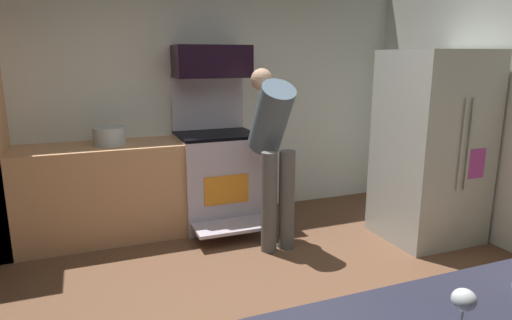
% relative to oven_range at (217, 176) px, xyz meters
% --- Properties ---
extents(wall_back, '(5.20, 0.12, 2.60)m').
position_rel_oven_range_xyz_m(wall_back, '(-0.27, 0.37, 0.79)').
color(wall_back, silver).
rests_on(wall_back, ground).
extents(lower_cabinet_run, '(2.40, 0.60, 0.90)m').
position_rel_oven_range_xyz_m(lower_cabinet_run, '(-1.17, 0.01, -0.06)').
color(lower_cabinet_run, tan).
rests_on(lower_cabinet_run, ground).
extents(oven_range, '(0.76, 0.99, 1.49)m').
position_rel_oven_range_xyz_m(oven_range, '(0.00, 0.00, 0.00)').
color(oven_range, silver).
rests_on(oven_range, ground).
extents(microwave, '(0.74, 0.38, 0.31)m').
position_rel_oven_range_xyz_m(microwave, '(0.00, 0.09, 1.14)').
color(microwave, black).
rests_on(microwave, oven_range).
extents(refrigerator, '(0.83, 0.78, 1.75)m').
position_rel_oven_range_xyz_m(refrigerator, '(1.76, -1.07, 0.37)').
color(refrigerator, '#B7BDB7').
rests_on(refrigerator, ground).
extents(person_cook, '(0.31, 0.62, 1.59)m').
position_rel_oven_range_xyz_m(person_cook, '(0.31, -0.71, 0.43)').
color(person_cook, '#595959').
rests_on(person_cook, ground).
extents(wine_glass_mid, '(0.07, 0.07, 0.15)m').
position_rel_oven_range_xyz_m(wine_glass_mid, '(-0.25, -3.37, 0.50)').
color(wine_glass_mid, silver).
rests_on(wine_glass_mid, counter_island).
extents(stock_pot, '(0.30, 0.30, 0.16)m').
position_rel_oven_range_xyz_m(stock_pot, '(-1.01, 0.01, 0.48)').
color(stock_pot, '#B5C0C4').
rests_on(stock_pot, lower_cabinet_run).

